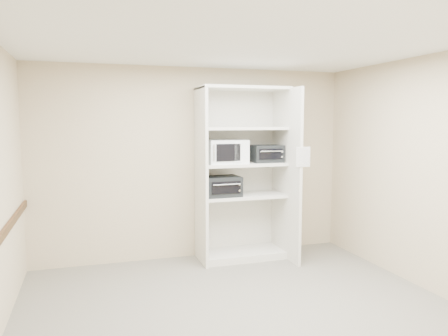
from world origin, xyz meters
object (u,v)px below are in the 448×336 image
object	(u,v)px
shelving_unit	(245,179)
toaster_oven_upper	(267,154)
microwave	(226,151)
toaster_oven_lower	(222,186)

from	to	relation	value
shelving_unit	toaster_oven_upper	size ratio (longest dim) A/B	5.76
shelving_unit	microwave	size ratio (longest dim) A/B	4.49
microwave	toaster_oven_lower	world-z (taller)	microwave
toaster_oven_upper	shelving_unit	bearing A→B (deg)	174.16
microwave	toaster_oven_upper	xyz separation A→B (m)	(0.59, -0.04, -0.04)
toaster_oven_upper	microwave	bearing A→B (deg)	177.89
microwave	toaster_oven_upper	size ratio (longest dim) A/B	1.28
shelving_unit	toaster_oven_upper	xyz separation A→B (m)	(0.31, -0.04, 0.36)
toaster_oven_lower	shelving_unit	bearing A→B (deg)	6.48
toaster_oven_upper	toaster_oven_lower	xyz separation A→B (m)	(-0.67, -0.01, -0.43)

